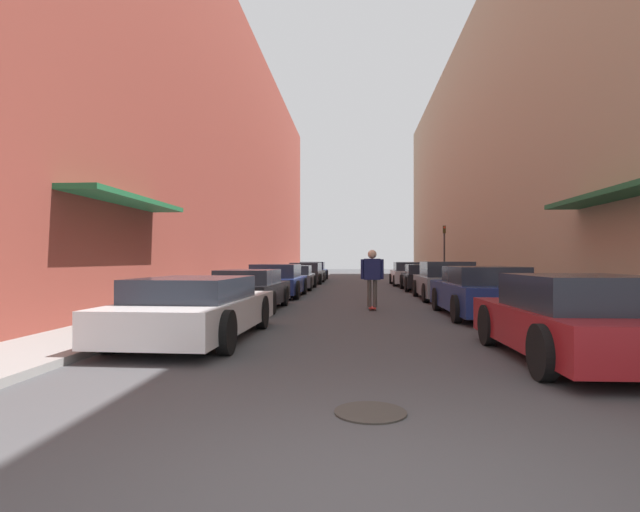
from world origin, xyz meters
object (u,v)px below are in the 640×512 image
at_px(parked_car_right_3, 423,278).
at_px(skateboarder, 372,273).
at_px(parked_car_left_1, 250,290).
at_px(manhole_cover, 370,412).
at_px(parked_car_left_0, 196,308).
at_px(parked_car_right_0, 576,319).
at_px(parked_car_left_5, 313,271).
at_px(parked_car_left_4, 306,273).
at_px(parked_car_right_2, 445,281).
at_px(parked_car_right_1, 482,292).
at_px(traffic_light, 444,247).
at_px(parked_car_right_4, 409,274).
at_px(parked_car_left_2, 277,281).
at_px(parked_car_left_3, 294,278).

xyz_separation_m(parked_car_right_3, skateboarder, (-2.74, -9.29, 0.47)).
relative_size(parked_car_left_1, manhole_cover, 5.94).
height_order(parked_car_left_0, parked_car_right_0, parked_car_right_0).
relative_size(parked_car_left_5, manhole_cover, 6.06).
height_order(parked_car_left_4, parked_car_left_5, parked_car_left_5).
bearing_deg(manhole_cover, parked_car_right_2, 77.13).
bearing_deg(parked_car_left_1, parked_car_right_1, -11.66).
relative_size(parked_car_left_0, traffic_light, 1.44).
xyz_separation_m(parked_car_left_0, parked_car_left_4, (-0.11, 21.73, 0.04)).
bearing_deg(parked_car_right_1, parked_car_right_2, 89.55).
bearing_deg(parked_car_right_2, parked_car_right_0, -90.58).
height_order(parked_car_left_0, parked_car_left_4, parked_car_left_4).
relative_size(parked_car_left_0, parked_car_right_3, 1.22).
bearing_deg(parked_car_left_1, parked_car_right_4, 66.82).
height_order(parked_car_right_1, parked_car_right_2, parked_car_right_2).
bearing_deg(parked_car_left_2, parked_car_left_0, -89.04).
bearing_deg(parked_car_left_0, parked_car_right_0, -14.21).
height_order(parked_car_left_2, parked_car_right_2, parked_car_right_2).
height_order(parked_car_left_0, parked_car_left_3, parked_car_left_3).
relative_size(parked_car_left_0, parked_car_left_2, 1.10).
xyz_separation_m(parked_car_left_4, parked_car_right_0, (6.23, -23.28, -0.01)).
bearing_deg(parked_car_left_1, manhole_cover, -71.39).
height_order(parked_car_left_3, skateboarder, skateboarder).
height_order(parked_car_left_1, parked_car_right_4, parked_car_right_4).
bearing_deg(parked_car_right_3, traffic_light, 71.03).
height_order(parked_car_right_2, manhole_cover, parked_car_right_2).
relative_size(parked_car_right_0, parked_car_right_2, 0.92).
height_order(parked_car_left_2, skateboarder, skateboarder).
xyz_separation_m(parked_car_left_2, parked_car_left_5, (0.03, 16.38, 0.00)).
bearing_deg(parked_car_left_5, parked_car_right_2, -69.70).
bearing_deg(parked_car_right_3, parked_car_left_1, -123.52).
relative_size(parked_car_left_3, traffic_light, 1.37).
bearing_deg(traffic_light, parked_car_left_4, 174.36).
relative_size(parked_car_left_0, parked_car_left_3, 1.05).
height_order(parked_car_right_0, parked_car_right_4, parked_car_right_4).
bearing_deg(parked_car_right_2, parked_car_left_3, 136.38).
bearing_deg(parked_car_left_2, parked_car_left_1, -89.99).
relative_size(parked_car_left_5, parked_car_right_0, 1.03).
distance_m(parked_car_left_4, manhole_cover, 26.11).
bearing_deg(parked_car_right_4, manhole_cover, -96.97).
relative_size(parked_car_left_4, parked_car_right_3, 1.18).
xyz_separation_m(parked_car_left_1, parked_car_right_4, (6.20, 14.49, 0.06)).
distance_m(parked_car_right_0, parked_car_right_2, 11.22).
bearing_deg(parked_car_left_0, parked_car_right_3, 67.72).
xyz_separation_m(parked_car_right_0, parked_car_right_3, (0.03, 16.59, -0.00)).
relative_size(parked_car_right_0, parked_car_right_3, 1.04).
xyz_separation_m(parked_car_right_2, parked_car_right_3, (-0.08, 5.37, -0.06)).
height_order(parked_car_left_4, manhole_cover, parked_car_left_4).
xyz_separation_m(parked_car_right_1, skateboarder, (-2.77, 1.59, 0.45)).
bearing_deg(parked_car_right_1, parked_car_left_3, 118.62).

